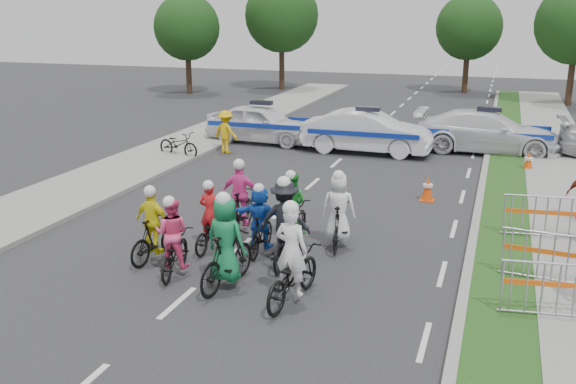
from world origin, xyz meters
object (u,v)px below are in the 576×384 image
(marshal_hiviz, at_px, (226,132))
(barrier_2, at_px, (546,219))
(rider_0, at_px, (292,269))
(parked_bike, at_px, (178,144))
(rider_6, at_px, (211,226))
(tree_3, at_px, (282,16))
(rider_2, at_px, (173,245))
(rider_9, at_px, (241,204))
(police_car_2, at_px, (488,132))
(barrier_0, at_px, (558,293))
(rider_8, at_px, (292,214))
(barrier_1, at_px, (553,260))
(cone_1, at_px, (528,162))
(rider_3, at_px, (154,232))
(cone_0, at_px, (428,189))
(police_car_0, at_px, (262,124))
(tree_0, at_px, (187,27))
(tree_4, at_px, (469,27))
(rider_4, at_px, (285,230))
(rider_7, at_px, (339,217))
(rider_1, at_px, (226,251))
(police_car_1, at_px, (367,132))
(rider_5, at_px, (260,224))

(marshal_hiviz, distance_m, barrier_2, 12.92)
(rider_0, distance_m, parked_bike, 12.99)
(rider_6, distance_m, tree_3, 30.69)
(marshal_hiviz, bearing_deg, tree_3, -59.73)
(rider_2, bearing_deg, rider_9, -107.25)
(police_car_2, bearing_deg, barrier_0, -172.79)
(rider_8, relative_size, tree_3, 0.24)
(barrier_1, bearing_deg, cone_1, 91.24)
(rider_3, xyz_separation_m, cone_0, (5.11, 6.55, -0.33))
(police_car_0, xyz_separation_m, tree_0, (-10.13, 13.35, 3.40))
(police_car_2, xyz_separation_m, barrier_2, (1.67, -9.85, -0.23))
(rider_6, bearing_deg, barrier_2, -156.21)
(rider_6, height_order, tree_4, tree_4)
(rider_4, relative_size, rider_7, 1.07)
(marshal_hiviz, bearing_deg, tree_0, -41.40)
(rider_1, distance_m, barrier_2, 7.77)
(rider_0, bearing_deg, rider_3, -7.61)
(tree_4, bearing_deg, rider_4, -93.10)
(police_car_0, height_order, cone_1, police_car_0)
(rider_3, relative_size, barrier_0, 0.87)
(rider_4, xyz_separation_m, rider_8, (-0.33, 1.46, -0.11))
(rider_2, relative_size, police_car_1, 0.36)
(rider_5, xyz_separation_m, parked_bike, (-6.42, 8.23, -0.23))
(rider_3, distance_m, barrier_1, 8.26)
(cone_1, relative_size, parked_bike, 0.38)
(rider_8, relative_size, rider_9, 0.93)
(rider_5, height_order, police_car_0, rider_5)
(cone_0, bearing_deg, barrier_2, -39.65)
(rider_9, height_order, tree_3, tree_3)
(rider_2, xyz_separation_m, police_car_1, (1.39, 12.84, 0.16))
(rider_9, height_order, barrier_0, rider_9)
(rider_0, xyz_separation_m, tree_3, (-11.03, 31.25, 4.22))
(rider_4, distance_m, marshal_hiviz, 11.37)
(rider_8, distance_m, rider_9, 1.37)
(rider_3, height_order, cone_0, rider_3)
(rider_3, relative_size, rider_7, 0.93)
(rider_8, height_order, tree_0, tree_0)
(rider_9, xyz_separation_m, police_car_0, (-3.47, 10.53, 0.06))
(rider_3, xyz_separation_m, barrier_2, (8.16, 4.02, -0.11))
(rider_5, height_order, police_car_1, rider_5)
(police_car_0, bearing_deg, cone_1, -95.06)
(police_car_2, bearing_deg, rider_7, 166.68)
(rider_4, xyz_separation_m, rider_7, (0.84, 1.35, -0.04))
(rider_7, relative_size, rider_9, 0.99)
(police_car_0, relative_size, marshal_hiviz, 2.82)
(police_car_2, xyz_separation_m, parked_bike, (-10.86, -4.54, -0.32))
(rider_8, relative_size, barrier_2, 0.87)
(police_car_2, bearing_deg, rider_4, 164.59)
(barrier_2, bearing_deg, rider_1, -141.70)
(rider_4, relative_size, barrier_2, 0.99)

